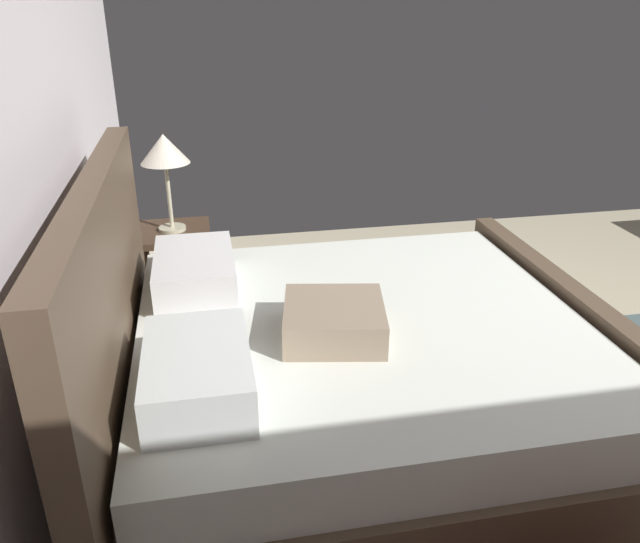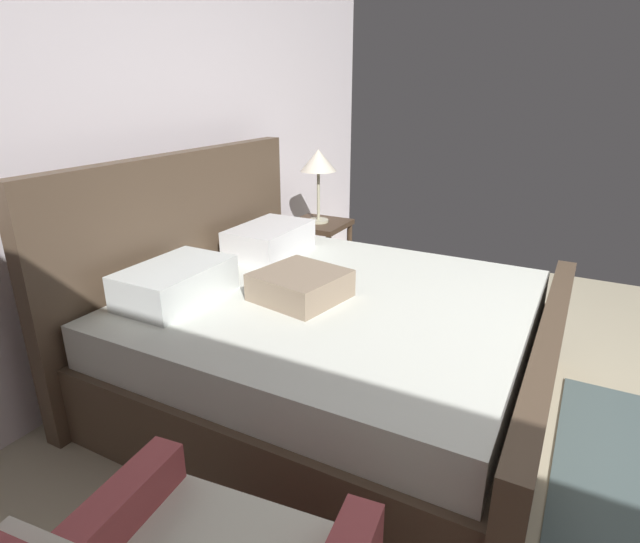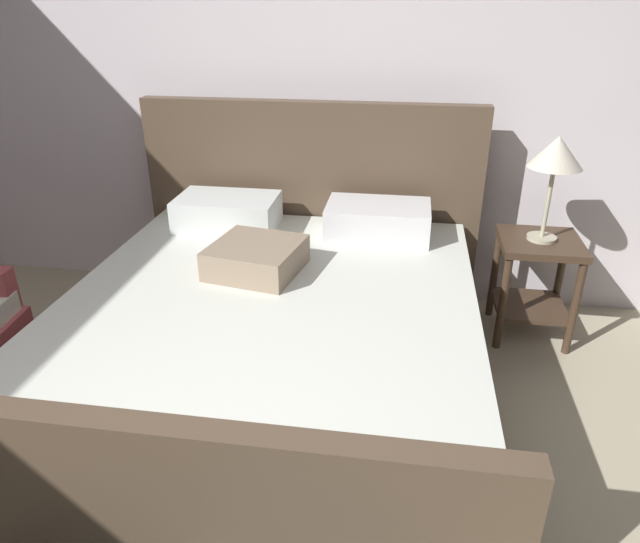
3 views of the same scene
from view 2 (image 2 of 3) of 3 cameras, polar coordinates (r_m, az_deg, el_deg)
wall_back at (r=3.25m, az=-18.93°, el=14.75°), size 5.47×0.12×2.79m
bed at (r=2.78m, az=0.54°, el=-7.49°), size 2.02×2.14×1.28m
nightstand_right at (r=4.18m, az=-0.17°, el=2.94°), size 0.44×0.44×0.60m
table_lamp_right at (r=4.03m, az=-0.18°, el=12.01°), size 0.28×0.28×0.57m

